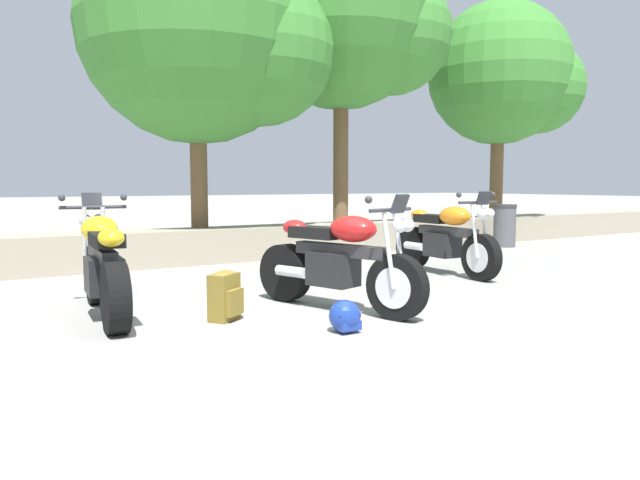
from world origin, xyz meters
name	(u,v)px	position (x,y,z in m)	size (l,w,h in m)	color
ground_plane	(315,329)	(0.00, 0.00, 0.00)	(120.00, 120.00, 0.00)	gray
stone_wall	(153,248)	(0.00, 4.80, 0.28)	(36.00, 0.80, 0.55)	gray
motorcycle_yellow_near_left	(103,267)	(-1.45, 1.49, 0.49)	(0.67, 2.07, 1.18)	black
motorcycle_red_centre	(339,262)	(0.62, 0.55, 0.49)	(0.92, 2.01, 1.18)	black
motorcycle_orange_far_right	(446,240)	(3.26, 1.76, 0.49)	(0.67, 2.07, 1.18)	black
rider_backpack	(225,295)	(-0.54, 0.73, 0.24)	(0.35, 0.34, 0.47)	brown
rider_helmet	(345,316)	(0.16, -0.24, 0.14)	(0.28, 0.28, 0.28)	navy
leafy_tree_far_left	(210,32)	(1.06, 4.97, 3.72)	(3.97, 3.78, 5.15)	brown
leafy_tree_mid_left	(352,20)	(3.71, 4.74, 4.23)	(3.53, 3.36, 5.44)	brown
leafy_tree_mid_right	(507,77)	(7.60, 4.49, 3.55)	(3.17, 3.02, 4.58)	brown
trash_bin	(505,225)	(6.89, 3.85, 0.43)	(0.46, 0.46, 0.86)	#4C4C51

